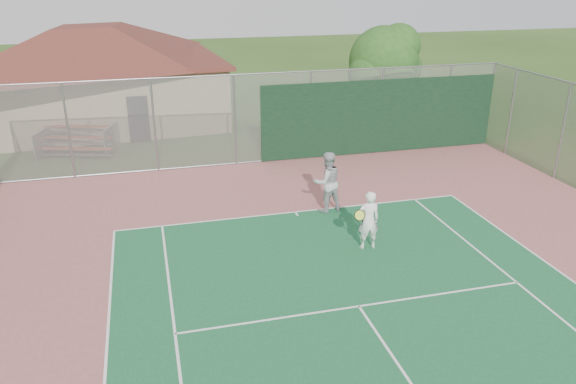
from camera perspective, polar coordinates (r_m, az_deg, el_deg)
The scene contains 7 objects.
back_fence at distance 22.33m, azimuth 2.55°, elevation 7.53°, with size 20.08×0.11×3.53m.
side_fence_right at distance 22.27m, azimuth 26.10°, elevation 5.49°, with size 0.08×9.00×3.50m.
clubhouse at distance 29.11m, azimuth -19.28°, elevation 12.02°, with size 13.45×9.49×5.55m.
bleachers at distance 24.85m, azimuth -20.58°, elevation 4.96°, with size 3.21×2.35×1.05m.
tree at distance 25.43m, azimuth 9.85°, elevation 12.73°, with size 3.59×3.40×5.01m.
player_white_front at distance 15.27m, azimuth 8.16°, elevation -2.90°, with size 0.87×0.66×1.65m.
player_grey_back at distance 17.46m, azimuth 3.99°, elevation 0.97°, with size 1.04×0.87×1.93m.
Camera 1 is at (-4.29, -3.70, 7.14)m, focal length 35.00 mm.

